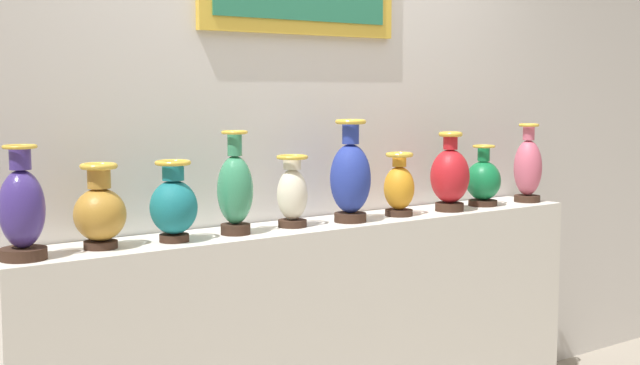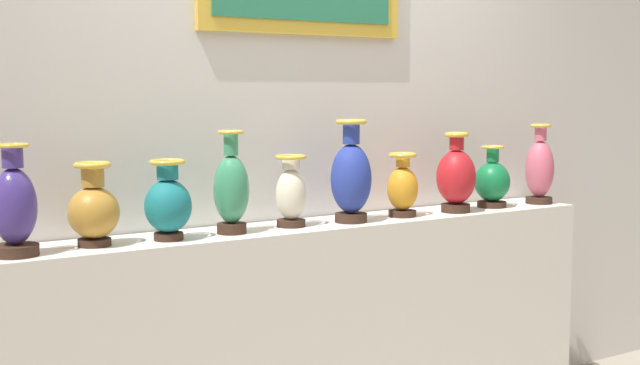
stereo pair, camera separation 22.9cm
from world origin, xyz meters
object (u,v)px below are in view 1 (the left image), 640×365
Objects in this scene: vase_cobalt at (350,177)px; vase_rose at (528,168)px; vase_teal at (174,205)px; vase_crimson at (450,176)px; vase_indigo at (22,211)px; vase_amber at (399,187)px; vase_ivory at (292,193)px; vase_emerald at (483,181)px; vase_jade at (235,190)px; vase_ochre at (100,211)px.

vase_cobalt is 1.11× the size of vase_rose.
vase_teal is 0.82× the size of vase_crimson.
vase_indigo is 1.70m from vase_amber.
vase_crimson is (2.00, 0.00, -0.00)m from vase_indigo.
vase_ivory and vase_emerald have the same top height.
vase_emerald is at bearing 0.97° from vase_indigo.
vase_jade reaches higher than vase_indigo.
vase_jade reaches higher than vase_ivory.
vase_ochre is at bearing 177.94° from vase_jade.
vase_cobalt is at bearing -0.29° from vase_teal.
vase_indigo is 0.87× the size of vase_cobalt.
vase_crimson is (0.59, -0.01, -0.03)m from vase_cobalt.
vase_jade is at bearing 178.76° from vase_cobalt.
vase_teal is 1.43m from vase_crimson.
vase_indigo is 0.29m from vase_ochre.
vase_cobalt is 1.48× the size of vase_emerald.
vase_cobalt reaches higher than vase_ochre.
vase_ivory is (0.84, 0.00, 0.01)m from vase_ochre.
vase_ivory is at bearing 4.20° from vase_jade.
vase_rose is at bearing -0.85° from vase_ochre.
vase_cobalt reaches higher than vase_crimson.
vase_rose is at bearing -0.93° from vase_amber.
vase_emerald is at bearing 0.80° from vase_teal.
vase_jade is 1.03× the size of vase_rose.
vase_jade is 0.57m from vase_cobalt.
vase_cobalt reaches higher than vase_emerald.
vase_ochre is 1.07× the size of vase_amber.
vase_cobalt is 0.86m from vase_emerald.
vase_amber is 0.57m from vase_emerald.
vase_ochre reaches higher than vase_emerald.
vase_ochre is 1.12m from vase_cobalt.
vase_ochre is at bearing 179.15° from vase_rose.
vase_ivory is at bearing 2.98° from vase_teal.
vase_ivory is at bearing 0.09° from vase_ochre.
vase_emerald is at bearing 0.63° from vase_jade.
vase_indigo is 1.41m from vase_cobalt.
vase_crimson is (1.16, -0.02, -0.01)m from vase_jade.
vase_amber is 0.77× the size of vase_crimson.
vase_teal reaches higher than vase_ivory.
vase_teal is 1.06× the size of vase_amber.
vase_indigo is 2.27m from vase_emerald.
vase_indigo is 1.34× the size of vase_amber.
vase_crimson reaches higher than vase_emerald.
vase_jade reaches higher than vase_rose.
vase_ochre is 0.55m from vase_jade.
vase_indigo reaches higher than vase_ivory.
vase_crimson is at bearing -2.81° from vase_ivory.
vase_ochre is 0.84m from vase_ivory.
vase_indigo is 1.03× the size of vase_crimson.
vase_teal is at bearing -179.59° from vase_amber.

